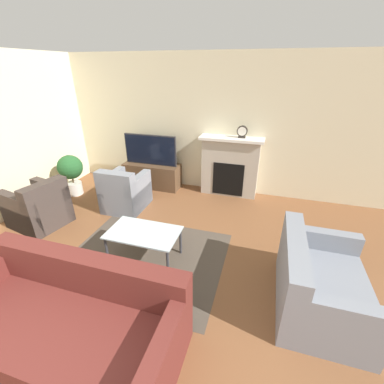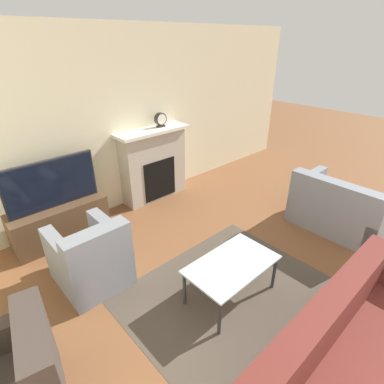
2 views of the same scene
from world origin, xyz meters
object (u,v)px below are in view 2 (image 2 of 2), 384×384
Objects in this scene: armchair_accent at (91,260)px; mantel_clock at (161,120)px; couch_loveseat at (340,209)px; coffee_table at (232,267)px; couch_sectional at (362,377)px; tv at (51,184)px.

armchair_accent is 2.49m from mantel_clock.
couch_loveseat is 1.29× the size of coffee_table.
couch_sectional is 2.22× the size of coffee_table.
tv is at bearing 51.70° from couch_loveseat.
couch_sectional is 2.59× the size of armchair_accent.
tv is 3.72m from couch_sectional.
couch_loveseat is at bearing -64.88° from mantel_clock.
couch_loveseat is 3.02m from mantel_clock.
couch_sectional is 4.01m from mantel_clock.
tv is at bearing -175.63° from mantel_clock.
couch_loveseat and armchair_accent have the same top height.
couch_sectional is 2.54m from couch_loveseat.
tv is 1.94m from mantel_clock.
tv reaches higher than armchair_accent.
couch_sectional reaches higher than coffee_table.
coffee_table is 4.16× the size of mantel_clock.
couch_sectional and armchair_accent have the same top height.
armchair_accent is at bearing 66.32° from couch_loveseat.
couch_loveseat is at bearing 27.15° from couch_sectional.
mantel_clock reaches higher than couch_loveseat.
tv reaches higher than couch_sectional.
armchair_accent is (-0.88, 2.54, 0.02)m from couch_sectional.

